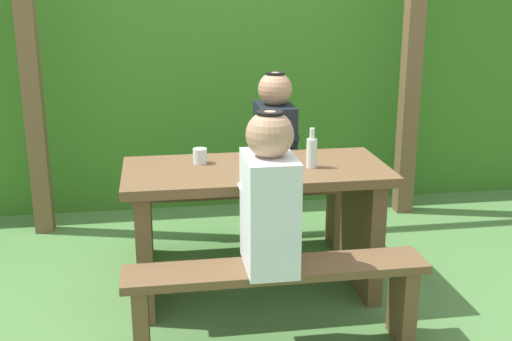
{
  "coord_description": "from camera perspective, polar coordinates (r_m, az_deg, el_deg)",
  "views": [
    {
      "loc": [
        -0.51,
        -3.24,
        1.69
      ],
      "look_at": [
        0.0,
        0.0,
        0.72
      ],
      "focal_mm": 45.27,
      "sensor_mm": 36.0,
      "label": 1
    }
  ],
  "objects": [
    {
      "name": "bottle_right",
      "position": [
        3.4,
        4.94,
        1.66
      ],
      "size": [
        0.06,
        0.06,
        0.21
      ],
      "color": "silver",
      "rests_on": "picnic_table"
    },
    {
      "name": "bottle_left",
      "position": [
        3.45,
        -0.09,
        2.05
      ],
      "size": [
        0.06,
        0.06,
        0.24
      ],
      "color": "silver",
      "rests_on": "picnic_table"
    },
    {
      "name": "bench_near",
      "position": [
        3.03,
        1.78,
        -10.5
      ],
      "size": [
        1.4,
        0.24,
        0.44
      ],
      "color": "brown",
      "rests_on": "ground_plane"
    },
    {
      "name": "picnic_table",
      "position": [
        3.49,
        -0.0,
        -3.4
      ],
      "size": [
        1.4,
        0.64,
        0.73
      ],
      "color": "brown",
      "rests_on": "ground_plane"
    },
    {
      "name": "ground_plane",
      "position": [
        3.69,
        -0.0,
        -10.72
      ],
      "size": [
        12.0,
        12.0,
        0.0
      ],
      "primitive_type": "plane",
      "color": "#4C7A3E"
    },
    {
      "name": "pergola_post_left",
      "position": [
        4.51,
        -19.34,
        8.41
      ],
      "size": [
        0.12,
        0.12,
        2.25
      ],
      "primitive_type": "cube",
      "color": "brown",
      "rests_on": "ground_plane"
    },
    {
      "name": "person_white_shirt",
      "position": [
        2.85,
        1.18,
        -2.35
      ],
      "size": [
        0.25,
        0.35,
        0.72
      ],
      "color": "silver",
      "rests_on": "bench_near"
    },
    {
      "name": "pergola_post_right",
      "position": [
        4.8,
        13.6,
        9.31
      ],
      "size": [
        0.12,
        0.12,
        2.25
      ],
      "primitive_type": "cube",
      "color": "brown",
      "rests_on": "ground_plane"
    },
    {
      "name": "person_black_coat",
      "position": [
        4.01,
        1.67,
        3.2
      ],
      "size": [
        0.25,
        0.35,
        0.72
      ],
      "color": "black",
      "rests_on": "bench_far"
    },
    {
      "name": "hedge_backdrop",
      "position": [
        5.31,
        -3.36,
        7.14
      ],
      "size": [
        6.4,
        0.94,
        1.66
      ],
      "primitive_type": "cube",
      "color": "#397623",
      "rests_on": "ground_plane"
    },
    {
      "name": "bench_far",
      "position": [
        4.1,
        -1.3,
        -3.08
      ],
      "size": [
        1.4,
        0.24,
        0.44
      ],
      "color": "brown",
      "rests_on": "ground_plane"
    },
    {
      "name": "drinking_glass",
      "position": [
        3.49,
        -4.97,
        1.28
      ],
      "size": [
        0.08,
        0.08,
        0.08
      ],
      "primitive_type": "cylinder",
      "color": "silver",
      "rests_on": "picnic_table"
    }
  ]
}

